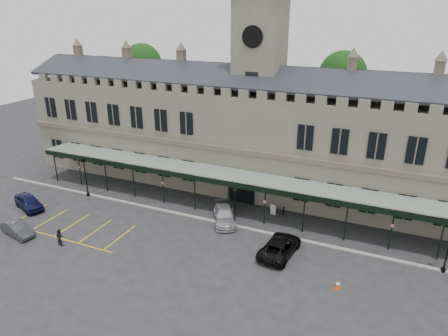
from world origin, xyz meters
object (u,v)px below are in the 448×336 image
at_px(sign_board, 273,210).
at_px(car_left_b, 17,228).
at_px(lamp_post_left, 85,172).
at_px(person_b, 60,237).
at_px(station_building, 257,137).
at_px(lamp_post_mid, 235,204).
at_px(car_taxi, 225,215).
at_px(car_left_a, 29,202).
at_px(clock_tower, 259,81).
at_px(car_van, 280,246).
at_px(traffic_cone, 338,285).

relative_size(sign_board, car_left_b, 0.27).
relative_size(lamp_post_left, person_b, 3.12).
bearing_deg(station_building, lamp_post_mid, -81.92).
height_order(lamp_post_left, car_taxi, lamp_post_left).
height_order(car_left_b, person_b, person_b).
xyz_separation_m(sign_board, car_taxi, (-4.17, -3.51, 0.19)).
bearing_deg(car_left_a, car_left_b, -120.98).
distance_m(clock_tower, car_van, 19.56).
distance_m(traffic_cone, person_b, 25.18).
bearing_deg(station_building, clock_tower, 90.00).
height_order(lamp_post_left, car_van, lamp_post_left).
xyz_separation_m(car_taxi, person_b, (-12.36, -10.21, 0.06)).
distance_m(lamp_post_mid, person_b, 16.84).
bearing_deg(person_b, station_building, -117.98).
bearing_deg(person_b, car_van, -157.26).
xyz_separation_m(sign_board, person_b, (-16.53, -13.72, 0.26)).
bearing_deg(clock_tower, station_building, -90.00).
bearing_deg(station_building, car_left_b, -130.61).
xyz_separation_m(traffic_cone, car_left_b, (-30.08, -4.12, 0.32)).
xyz_separation_m(lamp_post_left, car_van, (24.30, -2.71, -2.25)).
bearing_deg(car_left_b, car_taxi, -46.62).
bearing_deg(lamp_post_mid, car_taxi, 152.72).
distance_m(lamp_post_left, car_left_b, 10.03).
relative_size(station_building, lamp_post_mid, 13.46).
bearing_deg(car_left_b, sign_board, -44.70).
distance_m(station_building, traffic_cone, 21.47).
relative_size(traffic_cone, person_b, 0.46).
distance_m(station_building, car_van, 16.13).
distance_m(station_building, car_left_a, 26.92).
height_order(clock_tower, lamp_post_left, clock_tower).
relative_size(sign_board, car_left_a, 0.24).
distance_m(lamp_post_mid, traffic_cone, 12.62).
relative_size(lamp_post_mid, car_van, 0.81).
bearing_deg(car_taxi, person_b, -168.36).
bearing_deg(lamp_post_left, sign_board, 11.20).
relative_size(sign_board, person_b, 0.70).
relative_size(lamp_post_mid, traffic_cone, 5.97).
bearing_deg(person_b, car_taxi, -136.96).
bearing_deg(traffic_cone, clock_tower, 127.52).
bearing_deg(traffic_cone, car_van, 152.37).
bearing_deg(person_b, clock_tower, -117.87).
height_order(traffic_cone, car_van, car_van).
bearing_deg(person_b, sign_board, -136.84).
bearing_deg(clock_tower, lamp_post_left, -148.15).
height_order(station_building, traffic_cone, station_building).
xyz_separation_m(station_building, sign_board, (4.23, -6.40, -5.91)).
height_order(clock_tower, person_b, clock_tower).
height_order(car_left_a, car_left_b, car_left_a).
bearing_deg(lamp_post_mid, clock_tower, 98.02).
distance_m(traffic_cone, sign_board, 12.95).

